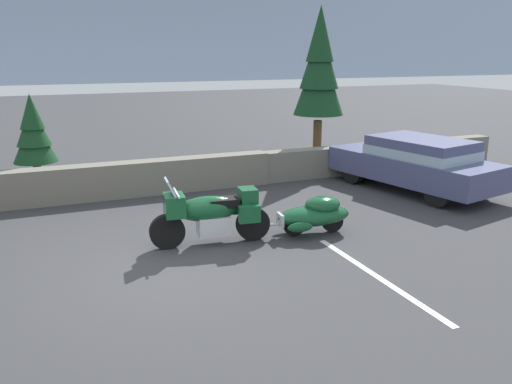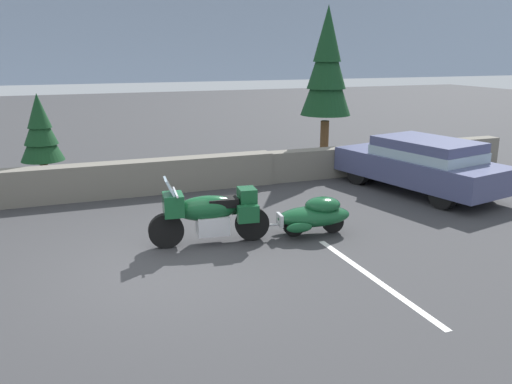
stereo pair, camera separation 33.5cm
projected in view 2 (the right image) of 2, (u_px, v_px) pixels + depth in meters
ground_plane at (161, 271)px, 8.75m from camera, size 80.00×80.00×0.00m
stone_guard_wall at (110, 180)px, 13.11m from camera, size 24.00×0.55×0.94m
distant_ridgeline at (59, 26)px, 92.61m from camera, size 240.00×80.00×16.00m
touring_motorcycle at (209, 212)px, 9.84m from camera, size 2.31×0.89×1.33m
car_shaped_trailer at (314, 215)px, 10.40m from camera, size 2.23×0.88×0.76m
sedan_at_right_edge at (421, 163)px, 13.49m from camera, size 2.74×4.78×1.41m
pine_tree_tall at (327, 67)px, 16.18m from camera, size 1.58×1.58×4.94m
pine_tree_secondary at (40, 131)px, 13.30m from camera, size 1.09×1.09×2.55m
parking_stripe_marker at (373, 278)px, 8.48m from camera, size 0.12×3.60×0.01m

